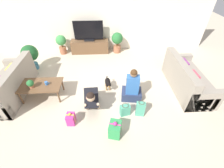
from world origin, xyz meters
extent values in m
plane|color=beige|center=(0.00, 0.00, 0.00)|extent=(16.00, 16.00, 0.00)
cube|color=silver|center=(0.00, 2.63, 1.30)|extent=(8.40, 0.06, 2.60)
cube|color=gray|center=(-2.48, -0.02, 0.22)|extent=(0.83, 1.85, 0.43)
cube|color=gray|center=(-2.17, -0.02, 0.64)|extent=(0.20, 1.85, 0.42)
cube|color=gray|center=(-2.48, 0.83, 0.31)|extent=(0.83, 0.16, 0.61)
cube|color=#EACC4C|center=(-2.37, 0.28, 0.59)|extent=(0.18, 0.34, 0.32)
cube|color=#9E4293|center=(-2.37, -0.31, 0.59)|extent=(0.18, 0.34, 0.32)
cube|color=gray|center=(2.48, 0.02, 0.22)|extent=(0.83, 1.85, 0.43)
cube|color=gray|center=(2.17, 0.02, 0.64)|extent=(0.20, 1.85, 0.42)
cube|color=gray|center=(2.48, -0.83, 0.31)|extent=(0.83, 0.16, 0.61)
cube|color=gray|center=(2.48, 0.86, 0.31)|extent=(0.83, 0.16, 0.61)
cube|color=#E5566B|center=(2.37, -0.28, 0.59)|extent=(0.18, 0.34, 0.32)
cube|color=#9E4293|center=(2.37, 0.31, 0.59)|extent=(0.18, 0.34, 0.32)
cube|color=brown|center=(-1.56, -0.15, 0.40)|extent=(1.08, 0.61, 0.03)
cylinder|color=brown|center=(-2.03, -0.40, 0.19)|extent=(0.04, 0.04, 0.39)
cylinder|color=brown|center=(-1.08, -0.40, 0.19)|extent=(0.04, 0.04, 0.39)
cylinder|color=brown|center=(-2.03, 0.09, 0.19)|extent=(0.04, 0.04, 0.39)
cylinder|color=brown|center=(-1.08, 0.09, 0.19)|extent=(0.04, 0.04, 0.39)
cube|color=brown|center=(-0.44, 2.35, 0.25)|extent=(1.45, 0.42, 0.50)
cube|color=black|center=(-0.44, 2.35, 0.52)|extent=(0.38, 0.20, 0.05)
cube|color=black|center=(-0.44, 2.35, 0.89)|extent=(1.09, 0.03, 0.69)
cylinder|color=#A36042|center=(0.64, 2.30, 0.14)|extent=(0.28, 0.28, 0.27)
cylinder|color=brown|center=(0.64, 2.30, 0.34)|extent=(0.05, 0.05, 0.13)
sphere|color=#286B33|center=(0.64, 2.30, 0.59)|extent=(0.43, 0.43, 0.43)
cylinder|color=#336B84|center=(-2.28, 1.26, 0.10)|extent=(0.26, 0.26, 0.21)
cylinder|color=brown|center=(-2.28, 1.26, 0.29)|extent=(0.05, 0.05, 0.16)
sphere|color=#1E5628|center=(-2.28, 1.26, 0.59)|extent=(0.52, 0.52, 0.52)
cylinder|color=#A36042|center=(-1.51, 2.30, 0.14)|extent=(0.26, 0.26, 0.28)
cylinder|color=brown|center=(-1.51, 2.30, 0.33)|extent=(0.05, 0.05, 0.11)
sphere|color=#3D8E47|center=(-1.51, 2.30, 0.55)|extent=(0.38, 0.38, 0.38)
cube|color=#23232D|center=(-0.21, -0.44, 0.14)|extent=(0.31, 0.45, 0.28)
cube|color=black|center=(-0.19, -0.73, 0.43)|extent=(0.34, 0.50, 0.46)
sphere|color=tan|center=(-0.19, -0.91, 0.64)|extent=(0.19, 0.19, 0.19)
sphere|color=black|center=(-0.19, -0.91, 0.68)|extent=(0.18, 0.18, 0.18)
cylinder|color=tan|center=(-0.33, -0.83, 0.25)|extent=(0.07, 0.27, 0.40)
cylinder|color=tan|center=(-0.05, -0.82, 0.25)|extent=(0.07, 0.27, 0.40)
cube|color=#283351|center=(0.83, -0.32, 0.12)|extent=(0.57, 0.46, 0.24)
cube|color=#3366AD|center=(0.82, -0.38, 0.50)|extent=(0.34, 0.24, 0.52)
sphere|color=#8E6647|center=(0.82, -0.37, 0.84)|extent=(0.18, 0.18, 0.18)
sphere|color=#472D19|center=(0.82, -0.38, 0.87)|extent=(0.17, 0.17, 0.17)
cylinder|color=#8E6647|center=(0.97, -0.19, 0.42)|extent=(0.09, 0.27, 0.06)
cylinder|color=#8E6647|center=(0.72, -0.16, 0.42)|extent=(0.09, 0.27, 0.06)
ellipsoid|color=black|center=(0.20, 0.10, 0.24)|extent=(0.18, 0.32, 0.17)
sphere|color=black|center=(0.22, -0.09, 0.28)|extent=(0.15, 0.15, 0.15)
sphere|color=olive|center=(0.23, -0.15, 0.27)|extent=(0.07, 0.07, 0.07)
cylinder|color=black|center=(0.19, 0.27, 0.28)|extent=(0.04, 0.10, 0.11)
cylinder|color=olive|center=(0.16, 0.00, 0.08)|extent=(0.04, 0.04, 0.15)
cylinder|color=olive|center=(0.26, 0.01, 0.08)|extent=(0.04, 0.04, 0.15)
cylinder|color=olive|center=(0.15, 0.19, 0.08)|extent=(0.04, 0.04, 0.15)
cylinder|color=olive|center=(0.24, 0.20, 0.08)|extent=(0.04, 0.04, 0.15)
cube|color=#2D934C|center=(0.31, -1.41, 0.17)|extent=(0.31, 0.34, 0.34)
cube|color=#CC3389|center=(0.31, -1.41, 0.17)|extent=(0.24, 0.09, 0.35)
sphere|color=#CC3389|center=(0.31, -1.41, 0.37)|extent=(0.08, 0.08, 0.08)
cube|color=#CC3389|center=(-0.67, -1.07, 0.14)|extent=(0.19, 0.22, 0.28)
cube|color=yellow|center=(-0.67, -1.07, 0.14)|extent=(0.18, 0.04, 0.28)
sphere|color=yellow|center=(-0.67, -1.07, 0.30)|extent=(0.06, 0.06, 0.06)
cube|color=#4CA384|center=(0.95, -0.92, 0.20)|extent=(0.22, 0.14, 0.40)
torus|color=#4C3823|center=(0.95, -0.92, 0.42)|extent=(0.15, 0.15, 0.01)
cube|color=#4CA384|center=(0.59, -0.89, 0.15)|extent=(0.26, 0.18, 0.29)
torus|color=#4C3823|center=(0.59, -0.89, 0.31)|extent=(0.18, 0.18, 0.01)
cylinder|color=#386BAD|center=(-1.38, -0.16, 0.46)|extent=(0.08, 0.08, 0.09)
torus|color=#386BAD|center=(-1.33, -0.16, 0.47)|extent=(0.06, 0.01, 0.06)
cylinder|color=#A36042|center=(-1.73, -0.26, 0.45)|extent=(0.11, 0.11, 0.07)
sphere|color=#286B33|center=(-1.73, -0.26, 0.56)|extent=(0.17, 0.17, 0.17)
camera|label=1|loc=(0.16, -3.21, 2.93)|focal=24.00mm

